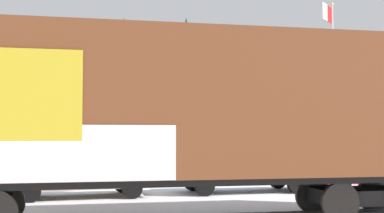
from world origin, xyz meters
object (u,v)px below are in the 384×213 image
(parked_car_red, at_px, (375,166))
(freight_car, at_px, (173,108))
(flagpole, at_px, (331,64))
(parked_car_silver, at_px, (242,166))
(parked_car_tan, at_px, (80,168))

(parked_car_red, bearing_deg, freight_car, -147.30)
(flagpole, bearing_deg, parked_car_silver, -136.15)
(flagpole, relative_size, parked_car_silver, 1.78)
(freight_car, relative_size, parked_car_red, 2.85)
(freight_car, xyz_separation_m, parked_car_red, (8.21, 5.27, -1.75))
(parked_car_silver, relative_size, parked_car_red, 0.98)
(freight_car, bearing_deg, parked_car_silver, 59.23)
(parked_car_silver, bearing_deg, flagpole, 43.85)
(parked_car_tan, relative_size, parked_car_silver, 0.96)
(parked_car_tan, height_order, parked_car_silver, parked_car_silver)
(flagpole, height_order, parked_car_red, flagpole)
(flagpole, bearing_deg, parked_car_tan, -151.34)
(flagpole, relative_size, parked_car_red, 1.75)
(freight_car, bearing_deg, parked_car_red, 32.70)
(parked_car_silver, bearing_deg, parked_car_tan, -176.70)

